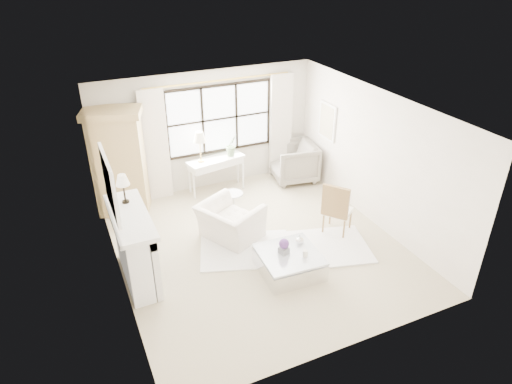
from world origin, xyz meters
TOP-DOWN VIEW (x-y plane):
  - floor at (0.00, 0.00)m, footprint 5.50×5.50m
  - ceiling at (0.00, 0.00)m, footprint 5.50×5.50m
  - wall_back at (0.00, 2.75)m, footprint 5.00×0.00m
  - wall_front at (0.00, -2.75)m, footprint 5.00×0.00m
  - wall_left at (-2.50, 0.00)m, footprint 0.00×5.50m
  - wall_right at (2.50, 0.00)m, footprint 0.00×5.50m
  - window_pane at (0.30, 2.73)m, footprint 2.40×0.02m
  - window_frame at (0.30, 2.72)m, footprint 2.50×0.04m
  - curtain_rod at (0.30, 2.67)m, footprint 3.30×0.04m
  - curtain_left at (-1.20, 2.65)m, footprint 0.55×0.10m
  - curtain_right at (1.80, 2.65)m, footprint 0.55×0.10m
  - fireplace at (-2.27, 0.00)m, footprint 0.58×1.66m
  - mirror_frame at (-2.47, 0.00)m, footprint 0.05×1.15m
  - mirror_glass at (-2.44, 0.00)m, footprint 0.02×1.00m
  - art_frame at (2.47, 1.70)m, footprint 0.04×0.62m
  - art_canvas at (2.45, 1.70)m, footprint 0.01×0.52m
  - mantel_lamp at (-2.23, 0.41)m, footprint 0.22×0.22m
  - armoire at (-2.02, 2.38)m, footprint 1.28×1.01m
  - console_table at (0.06, 2.42)m, footprint 1.36×0.68m
  - console_lamp at (-0.29, 2.41)m, footprint 0.28×0.28m
  - orchid_plant at (0.46, 2.44)m, footprint 0.33×0.30m
  - side_table at (0.01, 1.27)m, footprint 0.40×0.40m
  - rug_left at (-0.27, -0.04)m, footprint 1.97×1.67m
  - rug_right at (1.09, -0.57)m, footprint 1.92×1.63m
  - club_armchair at (-0.37, 0.49)m, footprint 1.35×1.41m
  - wingback_chair at (1.93, 2.19)m, footprint 1.16×1.14m
  - french_chair at (1.60, -0.19)m, footprint 0.68×0.68m
  - coffee_table at (0.17, -0.91)m, footprint 1.05×1.05m
  - planter_box at (0.08, -0.86)m, footprint 0.18×0.18m
  - planter_flowers at (0.08, -0.86)m, footprint 0.17×0.17m
  - pillar_candle at (0.36, -1.10)m, footprint 0.09×0.09m
  - coffee_vase at (0.47, -0.71)m, footprint 0.16×0.16m

SIDE VIEW (x-z plane):
  - floor at x=0.00m, z-range 0.00..0.00m
  - rug_left at x=-0.27m, z-range 0.00..0.03m
  - rug_right at x=1.09m, z-range 0.00..0.03m
  - coffee_table at x=0.17m, z-range -0.01..0.37m
  - french_chair at x=1.60m, z-range -0.23..0.85m
  - side_table at x=0.01m, z-range 0.08..0.58m
  - club_armchair at x=-0.37m, z-range 0.00..0.71m
  - console_table at x=0.06m, z-range 0.00..0.80m
  - planter_box at x=0.08m, z-range 0.38..0.49m
  - pillar_candle at x=0.36m, z-range 0.38..0.50m
  - coffee_vase at x=0.47m, z-range 0.38..0.54m
  - wingback_chair at x=1.93m, z-range 0.00..0.92m
  - planter_flowers at x=0.08m, z-range 0.49..0.66m
  - fireplace at x=-2.27m, z-range 0.02..1.28m
  - orchid_plant at x=0.46m, z-range 0.80..1.30m
  - armoire at x=-2.02m, z-range 0.02..2.26m
  - curtain_left at x=-1.20m, z-range 0.00..2.47m
  - curtain_right at x=1.80m, z-range 0.00..2.47m
  - wall_left at x=-2.50m, z-range -1.40..4.10m
  - wall_right at x=2.50m, z-range -1.40..4.10m
  - wall_back at x=0.00m, z-range -1.15..3.85m
  - wall_front at x=0.00m, z-range -1.15..3.85m
  - console_lamp at x=-0.29m, z-range 1.01..1.70m
  - art_frame at x=2.47m, z-range 1.14..1.96m
  - art_canvas at x=2.45m, z-range 1.19..1.91m
  - window_pane at x=0.30m, z-range 0.85..2.35m
  - window_frame at x=0.30m, z-range 0.85..2.35m
  - mantel_lamp at x=-2.23m, z-range 1.40..1.91m
  - mirror_frame at x=-2.47m, z-range 1.37..2.31m
  - mirror_glass at x=-2.44m, z-range 1.44..2.24m
  - curtain_rod at x=0.30m, z-range 2.45..2.49m
  - ceiling at x=0.00m, z-range 2.70..2.70m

